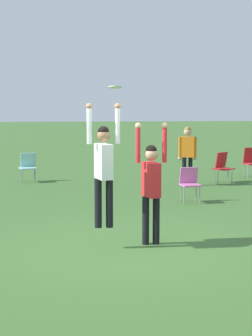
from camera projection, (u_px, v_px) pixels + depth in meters
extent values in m
plane|color=#3D662D|center=(129.00, 250.00, 9.26)|extent=(120.00, 120.00, 0.00)
cylinder|color=black|center=(98.00, 203.00, 9.25)|extent=(0.12, 0.12, 0.81)
cylinder|color=black|center=(109.00, 203.00, 9.27)|extent=(0.12, 0.12, 0.81)
cube|color=white|center=(104.00, 161.00, 9.18)|extent=(0.30, 0.45, 0.58)
sphere|color=#9E704C|center=(103.00, 135.00, 9.13)|extent=(0.22, 0.22, 0.22)
sphere|color=black|center=(103.00, 132.00, 9.12)|extent=(0.19, 0.19, 0.19)
cylinder|color=white|center=(89.00, 125.00, 9.09)|extent=(0.08, 0.08, 0.61)
sphere|color=#9E704C|center=(89.00, 106.00, 9.05)|extent=(0.10, 0.10, 0.10)
cylinder|color=white|center=(118.00, 125.00, 9.13)|extent=(0.08, 0.08, 0.61)
sphere|color=#9E704C|center=(118.00, 106.00, 9.10)|extent=(0.10, 0.10, 0.10)
cylinder|color=black|center=(146.00, 221.00, 9.59)|extent=(0.12, 0.12, 0.83)
cylinder|color=black|center=(156.00, 220.00, 9.61)|extent=(0.12, 0.12, 0.83)
cube|color=red|center=(151.00, 180.00, 9.52)|extent=(0.30, 0.44, 0.59)
sphere|color=tan|center=(151.00, 154.00, 9.46)|extent=(0.22, 0.22, 0.22)
sphere|color=black|center=(151.00, 151.00, 9.46)|extent=(0.19, 0.19, 0.19)
cylinder|color=red|center=(138.00, 144.00, 9.42)|extent=(0.08, 0.08, 0.62)
sphere|color=tan|center=(138.00, 126.00, 9.39)|extent=(0.10, 0.10, 0.10)
cylinder|color=red|center=(165.00, 144.00, 9.47)|extent=(0.08, 0.08, 0.62)
sphere|color=tan|center=(165.00, 126.00, 9.43)|extent=(0.10, 0.10, 0.10)
cylinder|color=white|center=(115.00, 87.00, 9.20)|extent=(0.22, 0.22, 0.05)
cylinder|color=gray|center=(21.00, 176.00, 16.81)|extent=(0.02, 0.02, 0.44)
cylinder|color=gray|center=(34.00, 176.00, 16.85)|extent=(0.02, 0.02, 0.44)
cylinder|color=gray|center=(22.00, 174.00, 17.21)|extent=(0.02, 0.02, 0.44)
cylinder|color=gray|center=(35.00, 174.00, 17.25)|extent=(0.02, 0.02, 0.44)
cube|color=#8CC6C1|center=(28.00, 168.00, 17.01)|extent=(0.59, 0.59, 0.04)
cube|color=#8CC6C1|center=(28.00, 160.00, 17.20)|extent=(0.49, 0.24, 0.43)
cylinder|color=gray|center=(218.00, 177.00, 16.60)|extent=(0.02, 0.02, 0.45)
cylinder|color=gray|center=(232.00, 176.00, 16.64)|extent=(0.02, 0.02, 0.45)
cylinder|color=gray|center=(214.00, 175.00, 17.02)|extent=(0.02, 0.02, 0.45)
cylinder|color=gray|center=(228.00, 175.00, 17.06)|extent=(0.02, 0.02, 0.45)
cube|color=#B21E23|center=(223.00, 169.00, 16.80)|extent=(0.70, 0.70, 0.04)
cube|color=#B21E23|center=(221.00, 160.00, 17.00)|extent=(0.46, 0.41, 0.46)
cylinder|color=gray|center=(248.00, 171.00, 17.92)|extent=(0.02, 0.02, 0.45)
cylinder|color=gray|center=(244.00, 170.00, 18.31)|extent=(0.02, 0.02, 0.45)
cube|color=#B21E23|center=(252.00, 164.00, 18.11)|extent=(0.55, 0.55, 0.04)
cube|color=#B21E23|center=(250.00, 155.00, 18.29)|extent=(0.48, 0.22, 0.50)
cylinder|color=gray|center=(184.00, 195.00, 13.37)|extent=(0.02, 0.02, 0.45)
cylinder|color=gray|center=(200.00, 195.00, 13.40)|extent=(0.02, 0.02, 0.45)
cylinder|color=gray|center=(181.00, 192.00, 13.74)|extent=(0.02, 0.02, 0.45)
cylinder|color=gray|center=(196.00, 192.00, 13.78)|extent=(0.02, 0.02, 0.45)
cube|color=#C666A3|center=(190.00, 185.00, 13.55)|extent=(0.50, 0.50, 0.04)
cube|color=#C666A3|center=(189.00, 175.00, 13.72)|extent=(0.45, 0.17, 0.40)
cylinder|color=black|center=(184.00, 171.00, 16.28)|extent=(0.12, 0.12, 0.83)
cylinder|color=black|center=(190.00, 171.00, 16.30)|extent=(0.12, 0.12, 0.83)
cube|color=orange|center=(188.00, 147.00, 16.21)|extent=(0.45, 0.33, 0.59)
sphere|color=tan|center=(188.00, 132.00, 16.16)|extent=(0.23, 0.23, 0.23)
sphere|color=olive|center=(188.00, 130.00, 16.15)|extent=(0.19, 0.19, 0.19)
cylinder|color=orange|center=(180.00, 148.00, 16.19)|extent=(0.08, 0.08, 0.63)
sphere|color=tan|center=(180.00, 158.00, 16.22)|extent=(0.10, 0.10, 0.10)
cylinder|color=orange|center=(195.00, 148.00, 16.23)|extent=(0.08, 0.08, 0.63)
sphere|color=tan|center=(195.00, 158.00, 16.27)|extent=(0.10, 0.10, 0.10)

